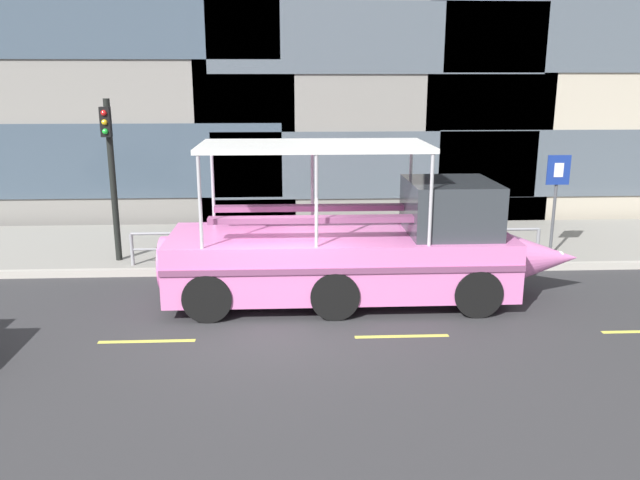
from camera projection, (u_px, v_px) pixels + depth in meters
ground_plane at (276, 320)px, 12.87m from camera, size 120.00×120.00×0.00m
sidewalk at (280, 245)px, 18.26m from camera, size 32.00×4.80×0.18m
curb_edge at (279, 270)px, 15.86m from camera, size 32.00×0.18×0.18m
lane_centreline at (276, 339)px, 11.94m from camera, size 25.80×0.12×0.01m
curb_guardrail at (338, 241)px, 16.09m from camera, size 10.46×0.09×0.85m
traffic_light_pole at (111, 165)px, 15.77m from camera, size 0.24×0.46×4.09m
parking_sign at (556, 188)px, 16.33m from camera, size 0.60×0.12×2.68m
duck_tour_boat at (364, 251)px, 13.78m from camera, size 9.14×2.54×3.45m
pedestrian_near_bow at (468, 217)px, 16.82m from camera, size 0.29×0.45×1.67m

